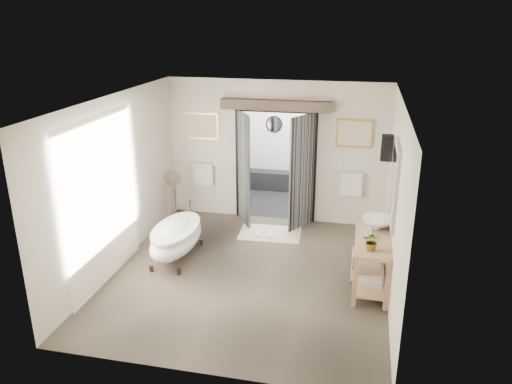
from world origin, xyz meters
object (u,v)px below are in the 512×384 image
vanity (370,255)px  rug (270,233)px  basin (377,223)px  clawfoot_tub (176,237)px

vanity → rug: bearing=140.5°
vanity → basin: size_ratio=3.14×
vanity → basin: basin is taller
vanity → rug: (-1.90, 1.57, -0.50)m
rug → clawfoot_tub: bearing=-136.5°
rug → basin: size_ratio=2.35×
clawfoot_tub → rug: clawfoot_tub is taller
vanity → basin: 0.53m
rug → basin: (1.98, -1.26, 0.93)m
clawfoot_tub → vanity: size_ratio=1.03×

